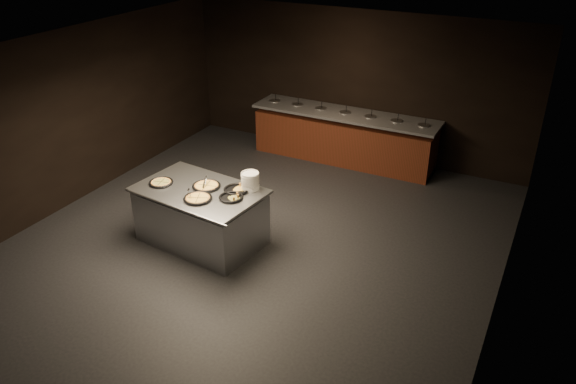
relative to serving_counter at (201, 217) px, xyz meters
name	(u,v)px	position (x,y,z in m)	size (l,w,h in m)	color
room	(251,159)	(0.77, 0.24, 1.02)	(7.02, 8.02, 2.92)	black
salad_bar	(343,140)	(0.77, 3.80, 0.01)	(3.70, 0.83, 1.18)	maroon
serving_counter	(201,217)	(0.00, 0.00, 0.00)	(1.98, 1.40, 0.89)	#B5B7BC
plate_stack	(250,181)	(0.67, 0.36, 0.59)	(0.26, 0.26, 0.26)	silver
pan_veggie_whole	(161,182)	(-0.62, -0.11, 0.48)	(0.36, 0.36, 0.04)	black
pan_cheese_whole	(206,186)	(0.05, 0.11, 0.48)	(0.42, 0.42, 0.04)	black
pan_cheese_slices_a	(237,189)	(0.51, 0.22, 0.48)	(0.38, 0.38, 0.04)	black
pan_cheese_slices_b	(198,198)	(0.17, -0.27, 0.48)	(0.41, 0.41, 0.04)	black
pan_veggie_slices	(231,197)	(0.57, -0.02, 0.48)	(0.35, 0.35, 0.04)	black
server_left	(205,182)	(0.02, 0.14, 0.54)	(0.17, 0.30, 0.16)	#B5B7BC
server_right	(189,193)	(0.04, -0.28, 0.55)	(0.29, 0.27, 0.18)	#B5B7BC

